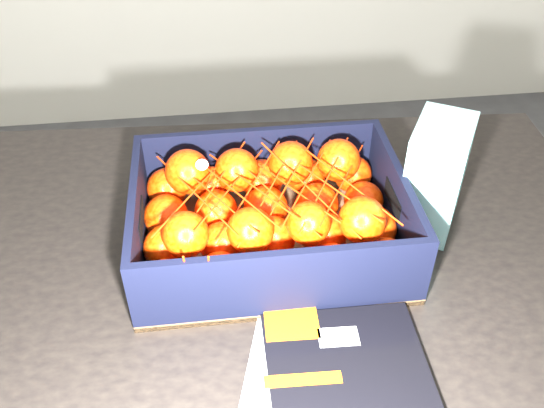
{
  "coord_description": "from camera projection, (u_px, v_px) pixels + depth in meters",
  "views": [
    {
      "loc": [
        -0.13,
        -0.66,
        1.42
      ],
      "look_at": [
        -0.04,
        0.02,
        0.86
      ],
      "focal_mm": 39.04,
      "sensor_mm": 36.0,
      "label": 1
    }
  ],
  "objects": [
    {
      "name": "table",
      "position": [
        263.0,
        294.0,
        1.02
      ],
      "size": [
        1.24,
        0.87,
        0.75
      ],
      "color": "black",
      "rests_on": "ground"
    },
    {
      "name": "magazine_stack",
      "position": [
        338.0,
        400.0,
        0.74
      ],
      "size": [
        0.29,
        0.33,
        0.02
      ],
      "color": "beige",
      "rests_on": "table"
    },
    {
      "name": "produce_crate",
      "position": [
        270.0,
        226.0,
        0.95
      ],
      "size": [
        0.42,
        0.32,
        0.13
      ],
      "color": "brown",
      "rests_on": "table"
    },
    {
      "name": "retail_carton",
      "position": [
        435.0,
        176.0,
        0.96
      ],
      "size": [
        0.14,
        0.15,
        0.19
      ],
      "primitive_type": "cube",
      "rotation": [
        0.0,
        0.0,
        -0.52
      ],
      "color": "silver",
      "rests_on": "table"
    },
    {
      "name": "clementine_heap",
      "position": [
        269.0,
        215.0,
        0.93
      ],
      "size": [
        0.4,
        0.3,
        0.13
      ],
      "color": "#F73205",
      "rests_on": "produce_crate"
    },
    {
      "name": "mesh_net",
      "position": [
        266.0,
        190.0,
        0.89
      ],
      "size": [
        0.35,
        0.28,
        0.09
      ],
      "color": "red",
      "rests_on": "clementine_heap"
    }
  ]
}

